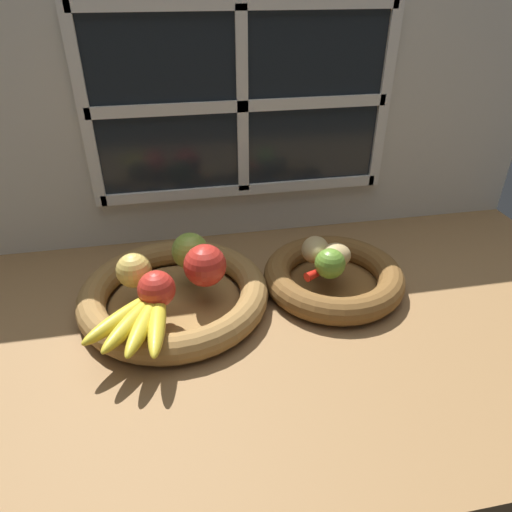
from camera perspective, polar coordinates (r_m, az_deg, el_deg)
name	(u,v)px	position (r cm, az deg, el deg)	size (l,w,h in cm)	color
ground_plane	(268,307)	(91.46, 1.46, -6.37)	(140.00, 90.00, 3.00)	olive
back_wall	(241,118)	(104.80, -1.89, 16.76)	(140.00, 4.60, 55.00)	silver
fruit_bowl_left	(174,295)	(89.41, -10.10, -4.75)	(35.97, 35.97, 5.33)	olive
fruit_bowl_right	(333,277)	(94.23, 9.56, -2.57)	(28.24, 28.24, 5.33)	brown
apple_golden_left	(134,270)	(86.83, -14.93, -1.72)	(6.52, 6.52, 6.52)	#DBB756
apple_red_right	(205,265)	(84.49, -6.35, -1.17)	(7.92, 7.92, 7.92)	red
apple_green_back	(190,251)	(89.96, -8.18, 0.62)	(7.18, 7.18, 7.18)	#8CAD3D
apple_red_front	(157,289)	(80.84, -12.24, -4.05)	(6.57, 6.57, 6.57)	red
banana_bunch_front	(140,319)	(77.91, -14.16, -7.63)	(14.32, 17.93, 2.82)	gold
potato_large	(335,255)	(91.46, 9.84, 0.10)	(6.09, 5.65, 4.65)	tan
potato_oblong	(315,250)	(92.45, 7.36, 0.80)	(6.87, 5.48, 4.95)	tan
lime_near	(330,264)	(87.54, 9.17, -0.94)	(5.83, 5.83, 5.83)	olive
chili_pepper	(330,267)	(90.41, 9.20, -1.31)	(1.81, 1.81, 12.39)	red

